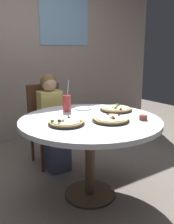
# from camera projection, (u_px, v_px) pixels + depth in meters

# --- Properties ---
(ground_plane) EXTENTS (8.00, 8.00, 0.00)m
(ground_plane) POSITION_uv_depth(u_px,v_px,m) (90.00, 194.00, 2.38)
(ground_plane) COLOR slate
(wall_with_window) EXTENTS (5.20, 0.14, 2.90)m
(wall_with_window) POSITION_uv_depth(u_px,v_px,m) (15.00, 42.00, 3.60)
(wall_with_window) COLOR #A8998E
(wall_with_window) RESTS_ON ground_plane
(dining_table) EXTENTS (1.25, 1.25, 0.75)m
(dining_table) POSITION_uv_depth(u_px,v_px,m) (90.00, 129.00, 2.23)
(dining_table) COLOR silver
(dining_table) RESTS_ON ground_plane
(chair_wooden) EXTENTS (0.42, 0.42, 0.95)m
(chair_wooden) POSITION_uv_depth(u_px,v_px,m) (47.00, 119.00, 3.01)
(chair_wooden) COLOR brown
(chair_wooden) RESTS_ON ground_plane
(diner_child) EXTENTS (0.27, 0.42, 1.08)m
(diner_child) POSITION_uv_depth(u_px,v_px,m) (53.00, 127.00, 2.87)
(diner_child) COLOR #3F4766
(diner_child) RESTS_ON ground_plane
(pizza_veggie) EXTENTS (0.32, 0.32, 0.05)m
(pizza_veggie) POSITION_uv_depth(u_px,v_px,m) (111.00, 119.00, 2.12)
(pizza_veggie) COLOR black
(pizza_veggie) RESTS_ON dining_table
(pizza_cheese) EXTENTS (0.30, 0.30, 0.05)m
(pizza_cheese) POSITION_uv_depth(u_px,v_px,m) (66.00, 123.00, 2.02)
(pizza_cheese) COLOR black
(pizza_cheese) RESTS_ON dining_table
(pizza_pepperoni) EXTENTS (0.32, 0.32, 0.05)m
(pizza_pepperoni) POSITION_uv_depth(u_px,v_px,m) (116.00, 109.00, 2.50)
(pizza_pepperoni) COLOR black
(pizza_pepperoni) RESTS_ON dining_table
(soda_cup) EXTENTS (0.08, 0.08, 0.31)m
(soda_cup) POSITION_uv_depth(u_px,v_px,m) (67.00, 103.00, 2.45)
(soda_cup) COLOR #B73333
(soda_cup) RESTS_ON dining_table
(sauce_bowl) EXTENTS (0.07, 0.07, 0.04)m
(sauce_bowl) POSITION_uv_depth(u_px,v_px,m) (143.00, 118.00, 2.16)
(sauce_bowl) COLOR brown
(sauce_bowl) RESTS_ON dining_table
(plate_small) EXTENTS (0.18, 0.18, 0.01)m
(plate_small) POSITION_uv_depth(u_px,v_px,m) (83.00, 108.00, 2.57)
(plate_small) COLOR white
(plate_small) RESTS_ON dining_table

